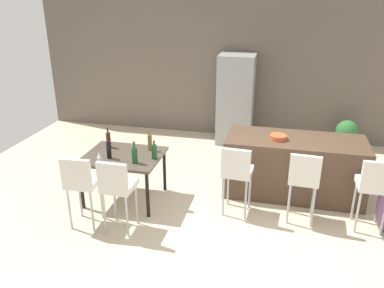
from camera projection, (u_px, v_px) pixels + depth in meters
ground_plane at (248, 209)px, 5.75m from camera, size 10.00×10.00×0.00m
back_wall at (267, 71)px, 8.06m from camera, size 10.00×0.12×2.90m
kitchen_island at (293, 166)px, 6.04m from camera, size 2.10×0.89×0.92m
bar_chair_left at (237, 170)px, 5.37m from camera, size 0.43×0.43×1.05m
bar_chair_middle at (304, 177)px, 5.18m from camera, size 0.42×0.42×1.05m
bar_chair_right at (374, 184)px, 5.00m from camera, size 0.40×0.40×1.05m
dining_table at (123, 159)px, 5.78m from camera, size 1.14×0.93×0.74m
dining_chair_near at (81, 181)px, 5.08m from camera, size 0.42×0.42×1.05m
dining_chair_far at (117, 185)px, 4.97m from camera, size 0.41×0.41×1.05m
wine_bottle_far at (135, 155)px, 5.45m from camera, size 0.08×0.08×0.32m
wine_bottle_corner at (109, 150)px, 5.60m from camera, size 0.07×0.07×0.30m
wine_bottle_middle at (108, 140)px, 6.00m from camera, size 0.07×0.07×0.32m
wine_bottle_left at (154, 151)px, 5.60m from camera, size 0.08×0.08×0.28m
wine_bottle_end at (150, 142)px, 5.88m from camera, size 0.06×0.06×0.32m
wine_glass_right at (99, 156)px, 5.43m from camera, size 0.07×0.07×0.17m
refrigerator at (236, 99)px, 7.98m from camera, size 0.72×0.68×1.84m
fruit_bowl at (278, 137)px, 5.84m from camera, size 0.26×0.26×0.07m
potted_plant at (347, 133)px, 7.70m from camera, size 0.43×0.43×0.63m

